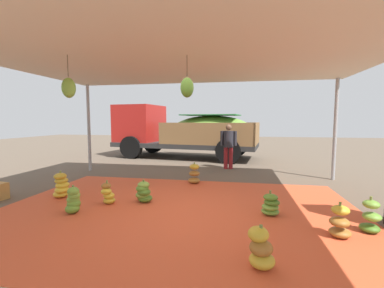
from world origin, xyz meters
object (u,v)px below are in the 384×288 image
banana_bunch_6 (73,201)px  banana_bunch_5 (340,223)px  banana_bunch_4 (194,174)px  banana_bunch_2 (144,192)px  banana_bunch_8 (261,249)px  cargo_truck_main (181,130)px  banana_bunch_7 (108,194)px  banana_bunch_1 (271,205)px  banana_bunch_0 (371,218)px  worker_0 (228,143)px  banana_bunch_3 (61,186)px

banana_bunch_6 → banana_bunch_5: bearing=-2.7°
banana_bunch_4 → banana_bunch_5: 3.83m
banana_bunch_2 → banana_bunch_8: size_ratio=0.95×
banana_bunch_2 → cargo_truck_main: bearing=95.8°
banana_bunch_7 → banana_bunch_8: size_ratio=0.97×
banana_bunch_7 → banana_bunch_2: bearing=19.8°
banana_bunch_8 → cargo_truck_main: (-2.84, 8.55, 1.01)m
banana_bunch_1 → cargo_truck_main: size_ratio=0.07×
banana_bunch_0 → banana_bunch_1: size_ratio=1.27×
banana_bunch_6 → banana_bunch_8: size_ratio=1.03×
worker_0 → banana_bunch_0: bearing=-64.5°
banana_bunch_5 → cargo_truck_main: size_ratio=0.08×
banana_bunch_3 → banana_bunch_8: 4.52m
banana_bunch_3 → banana_bunch_1: bearing=-3.5°
banana_bunch_1 → banana_bunch_2: 2.51m
banana_bunch_1 → banana_bunch_2: (-2.49, 0.28, 0.03)m
cargo_truck_main → banana_bunch_5: bearing=-62.0°
banana_bunch_3 → banana_bunch_8: bearing=-26.2°
banana_bunch_8 → banana_bunch_1: bearing=79.7°
banana_bunch_1 → worker_0: 4.50m
banana_bunch_8 → banana_bunch_6: bearing=159.6°
banana_bunch_0 → banana_bunch_6: size_ratio=1.07×
banana_bunch_2 → banana_bunch_5: (3.36, -1.02, 0.01)m
banana_bunch_8 → banana_bunch_4: bearing=110.6°
banana_bunch_4 → worker_0: worker_0 is taller
banana_bunch_2 → banana_bunch_8: 2.97m
banana_bunch_8 → banana_bunch_0: bearing=36.1°
banana_bunch_5 → cargo_truck_main: (-4.02, 7.56, 1.01)m
banana_bunch_6 → banana_bunch_1: bearing=8.6°
banana_bunch_1 → banana_bunch_2: banana_bunch_2 is taller
banana_bunch_4 → worker_0: 2.52m
banana_bunch_0 → banana_bunch_2: size_ratio=1.17×
banana_bunch_2 → banana_bunch_3: bearing=-179.4°
banana_bunch_0 → banana_bunch_8: 2.11m
banana_bunch_4 → banana_bunch_5: bearing=-47.0°
banana_bunch_3 → banana_bunch_7: 1.23m
banana_bunch_6 → cargo_truck_main: (0.37, 7.36, 1.00)m
cargo_truck_main → worker_0: bearing=-47.9°
banana_bunch_7 → cargo_truck_main: 6.85m
banana_bunch_4 → cargo_truck_main: size_ratio=0.08×
cargo_truck_main → worker_0: (2.23, -2.47, -0.33)m
banana_bunch_2 → banana_bunch_7: 0.71m
banana_bunch_5 → worker_0: bearing=109.4°
banana_bunch_1 → banana_bunch_5: bearing=-40.4°
banana_bunch_4 → banana_bunch_7: bearing=-125.2°
banana_bunch_1 → banana_bunch_5: (0.87, -0.74, 0.04)m
banana_bunch_1 → cargo_truck_main: (-3.15, 6.82, 1.05)m
banana_bunch_2 → worker_0: (1.57, 4.06, 0.70)m
banana_bunch_0 → banana_bunch_3: size_ratio=0.93×
banana_bunch_0 → worker_0: size_ratio=0.36×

